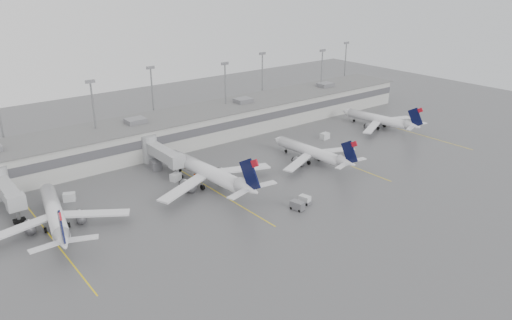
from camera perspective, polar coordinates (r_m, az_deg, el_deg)
ground at (r=104.55m, az=11.08°, el=-5.49°), size 260.00×260.00×0.00m
terminal at (r=144.48m, az=-6.25°, el=4.09°), size 152.00×17.00×9.45m
light_masts at (r=147.22m, az=-7.58°, el=7.53°), size 142.40×8.00×20.60m
jet_bridge_left at (r=114.99m, az=-26.85°, el=-2.85°), size 4.00×17.20×7.00m
jet_bridge_right at (r=124.98m, az=-11.21°, el=0.93°), size 4.00×17.20×7.00m
stand_markings at (r=119.93m, az=2.50°, el=-1.53°), size 105.25×40.00×0.01m
jet_far_left at (r=101.04m, az=-21.99°, el=-5.78°), size 26.49×29.96×9.77m
jet_mid_left at (r=112.02m, az=-5.41°, el=-1.39°), size 30.30×34.07×11.02m
jet_mid_right at (r=126.43m, az=6.53°, el=0.93°), size 24.87×27.94×9.03m
jet_far_right at (r=157.78m, az=14.05°, el=4.52°), size 24.61×27.73×8.99m
baggage_tug at (r=105.10m, az=5.59°, el=-4.61°), size 2.22×2.96×1.72m
baggage_cart at (r=102.21m, az=4.75°, el=-5.19°), size 2.19×3.11×1.82m
gse_uld_a at (r=112.78m, az=-20.56°, el=-3.98°), size 2.92×2.48×1.75m
gse_uld_b at (r=117.03m, az=-9.17°, el=-1.92°), size 2.88×2.38×1.75m
gse_uld_c at (r=145.03m, az=7.87°, el=2.73°), size 2.69×1.91×1.81m
gse_loader at (r=124.45m, az=-11.40°, el=-0.54°), size 2.84×3.87×2.19m
cone_a at (r=106.61m, az=-24.50°, el=-6.38°), size 0.41×0.41×0.65m
cone_b at (r=119.80m, az=-7.04°, el=-1.50°), size 0.48×0.48×0.76m
cone_c at (r=137.86m, az=5.50°, el=1.63°), size 0.48×0.48×0.77m
cone_d at (r=164.95m, az=13.64°, el=4.40°), size 0.48×0.48×0.77m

